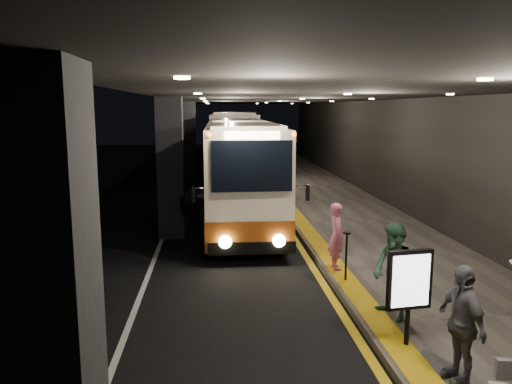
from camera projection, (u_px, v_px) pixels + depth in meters
name	position (u px, v px, depth m)	size (l,w,h in m)	color
ground	(222.00, 276.00, 12.17)	(90.00, 90.00, 0.00)	black
lane_line_white	(166.00, 229.00, 16.93)	(0.12, 50.00, 0.01)	silver
kerb_stripe_yellow	(287.00, 226.00, 17.28)	(0.18, 50.00, 0.01)	gold
sidewalk	(355.00, 223.00, 17.47)	(4.50, 50.00, 0.15)	#514C44
tactile_strip	(301.00, 222.00, 17.30)	(0.50, 50.00, 0.01)	gold
terminal_wall	(421.00, 139.00, 17.17)	(0.10, 50.00, 6.00)	black
support_columns	(171.00, 168.00, 15.61)	(0.80, 24.80, 4.40)	black
canopy	(293.00, 91.00, 16.53)	(9.00, 50.00, 0.40)	black
coach_main	(240.00, 175.00, 18.01)	(2.42, 11.27, 3.50)	beige
coach_second	(232.00, 146.00, 29.97)	(2.68, 11.88, 3.72)	beige
passenger_boarding	(337.00, 236.00, 12.13)	(0.60, 0.39, 1.65)	#C45B82
passenger_waiting_green	(394.00, 271.00, 9.26)	(0.88, 0.54, 1.81)	#3A694A
passenger_waiting_grey	(461.00, 323.00, 7.11)	(1.02, 0.52, 1.74)	#57565C
bag_polka	(504.00, 369.00, 7.25)	(0.25, 0.11, 0.30)	black
info_sign	(410.00, 282.00, 8.13)	(0.78, 0.22, 1.64)	black
stanchion_post	(346.00, 257.00, 11.34)	(0.05, 0.05, 1.12)	black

